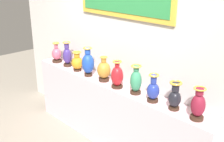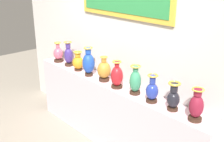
% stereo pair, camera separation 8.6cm
% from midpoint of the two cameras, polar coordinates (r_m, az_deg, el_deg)
% --- Properties ---
extents(display_shelf, '(3.05, 0.33, 0.95)m').
position_cam_midpoint_polar(display_shelf, '(3.96, 0.63, -8.86)').
color(display_shelf, beige).
rests_on(display_shelf, ground_plane).
extents(back_wall, '(4.80, 0.14, 2.77)m').
position_cam_midpoint_polar(back_wall, '(3.75, 3.20, 4.97)').
color(back_wall, silver).
rests_on(back_wall, ground_plane).
extents(vase_rose, '(0.15, 0.15, 0.33)m').
position_cam_midpoint_polar(vase_rose, '(4.66, -10.25, 3.45)').
color(vase_rose, '#382319').
rests_on(vase_rose, display_shelf).
extents(vase_indigo, '(0.14, 0.14, 0.38)m').
position_cam_midpoint_polar(vase_indigo, '(4.42, -8.20, 3.17)').
color(vase_indigo, '#382319').
rests_on(vase_indigo, display_shelf).
extents(vase_amber, '(0.17, 0.17, 0.29)m').
position_cam_midpoint_polar(vase_amber, '(4.21, -6.27, 1.83)').
color(vase_amber, '#382319').
rests_on(vase_amber, display_shelf).
extents(vase_sapphire, '(0.17, 0.17, 0.42)m').
position_cam_midpoint_polar(vase_sapphire, '(3.96, -4.13, 1.65)').
color(vase_sapphire, '#382319').
rests_on(vase_sapphire, display_shelf).
extents(vase_ochre, '(0.18, 0.18, 0.34)m').
position_cam_midpoint_polar(vase_ochre, '(3.78, -0.97, 0.15)').
color(vase_ochre, '#382319').
rests_on(vase_ochre, display_shelf).
extents(vase_crimson, '(0.16, 0.16, 0.35)m').
position_cam_midpoint_polar(vase_crimson, '(3.57, 1.68, -1.03)').
color(vase_crimson, '#382319').
rests_on(vase_crimson, display_shelf).
extents(vase_jade, '(0.14, 0.14, 0.36)m').
position_cam_midpoint_polar(vase_jade, '(3.40, 5.43, -2.01)').
color(vase_jade, '#382319').
rests_on(vase_jade, display_shelf).
extents(vase_cobalt, '(0.14, 0.14, 0.33)m').
position_cam_midpoint_polar(vase_cobalt, '(3.23, 8.84, -3.90)').
color(vase_cobalt, '#382319').
rests_on(vase_cobalt, display_shelf).
extents(vase_onyx, '(0.13, 0.13, 0.32)m').
position_cam_midpoint_polar(vase_onyx, '(3.09, 13.05, -5.24)').
color(vase_onyx, '#382319').
rests_on(vase_onyx, display_shelf).
extents(vase_burgundy, '(0.14, 0.14, 0.34)m').
position_cam_midpoint_polar(vase_burgundy, '(2.94, 17.43, -6.78)').
color(vase_burgundy, '#382319').
rests_on(vase_burgundy, display_shelf).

